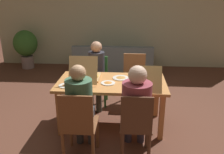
{
  "coord_description": "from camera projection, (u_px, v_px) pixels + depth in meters",
  "views": [
    {
      "loc": [
        0.26,
        -3.39,
        2.04
      ],
      "look_at": [
        0.0,
        0.1,
        0.78
      ],
      "focal_mm": 38.59,
      "sensor_mm": 36.0,
      "label": 1
    }
  ],
  "objects": [
    {
      "name": "ground_plane",
      "position": [
        112.0,
        124.0,
        3.89
      ],
      "size": [
        20.0,
        20.0,
        0.0
      ],
      "primitive_type": "plane",
      "color": "brown"
    },
    {
      "name": "back_wall",
      "position": [
        121.0,
        15.0,
        6.53
      ],
      "size": [
        6.95,
        0.12,
        2.85
      ],
      "primitive_type": "cube",
      "color": "beige",
      "rests_on": "ground"
    },
    {
      "name": "dining_table",
      "position": [
        112.0,
        87.0,
        3.67
      ],
      "size": [
        1.64,
        0.86,
        0.74
      ],
      "color": "#CD8747",
      "rests_on": "ground"
    },
    {
      "name": "chair_0",
      "position": [
        98.0,
        77.0,
        4.53
      ],
      "size": [
        0.39,
        0.39,
        0.88
      ],
      "color": "#317233",
      "rests_on": "ground"
    },
    {
      "name": "person_0",
      "position": [
        96.0,
        70.0,
        4.32
      ],
      "size": [
        0.29,
        0.53,
        1.2
      ],
      "color": "#404236",
      "rests_on": "ground"
    },
    {
      "name": "chair_1",
      "position": [
        79.0,
        124.0,
        2.89
      ],
      "size": [
        0.42,
        0.45,
        0.95
      ],
      "color": "brown",
      "rests_on": "ground"
    },
    {
      "name": "person_1",
      "position": [
        80.0,
        104.0,
        2.96
      ],
      "size": [
        0.32,
        0.5,
        1.24
      ],
      "color": "#373336",
      "rests_on": "ground"
    },
    {
      "name": "chair_2",
      "position": [
        136.0,
        126.0,
        2.91
      ],
      "size": [
        0.39,
        0.44,
        0.94
      ],
      "color": "brown",
      "rests_on": "ground"
    },
    {
      "name": "person_2",
      "position": [
        136.0,
        103.0,
        2.96
      ],
      "size": [
        0.36,
        0.54,
        1.23
      ],
      "color": "#3D3447",
      "rests_on": "ground"
    },
    {
      "name": "chair_3",
      "position": [
        134.0,
        77.0,
        4.5
      ],
      "size": [
        0.43,
        0.41,
        0.94
      ],
      "color": "#96603A",
      "rests_on": "ground"
    },
    {
      "name": "pizza_box_0",
      "position": [
        86.0,
        76.0,
        3.72
      ],
      "size": [
        0.41,
        0.57,
        0.41
      ],
      "color": "tan",
      "rests_on": "dining_table"
    },
    {
      "name": "pizza_box_1",
      "position": [
        146.0,
        83.0,
        3.42
      ],
      "size": [
        0.37,
        0.54,
        0.36
      ],
      "color": "tan",
      "rests_on": "dining_table"
    },
    {
      "name": "plate_0",
      "position": [
        121.0,
        78.0,
        3.77
      ],
      "size": [
        0.25,
        0.25,
        0.03
      ],
      "color": "white",
      "rests_on": "dining_table"
    },
    {
      "name": "plate_1",
      "position": [
        66.0,
        85.0,
        3.46
      ],
      "size": [
        0.21,
        0.21,
        0.03
      ],
      "color": "white",
      "rests_on": "dining_table"
    },
    {
      "name": "plate_2",
      "position": [
        108.0,
        83.0,
        3.56
      ],
      "size": [
        0.21,
        0.21,
        0.03
      ],
      "color": "white",
      "rests_on": "dining_table"
    },
    {
      "name": "drinking_glass_0",
      "position": [
        144.0,
        71.0,
        3.91
      ],
      "size": [
        0.06,
        0.06,
        0.12
      ],
      "primitive_type": "cylinder",
      "color": "#B64534",
      "rests_on": "dining_table"
    },
    {
      "name": "drinking_glass_1",
      "position": [
        82.0,
        86.0,
        3.33
      ],
      "size": [
        0.08,
        0.08,
        0.11
      ],
      "primitive_type": "cylinder",
      "color": "silver",
      "rests_on": "dining_table"
    },
    {
      "name": "drinking_glass_2",
      "position": [
        158.0,
        73.0,
        3.84
      ],
      "size": [
        0.07,
        0.07,
        0.1
      ],
      "primitive_type": "cylinder",
      "color": "silver",
      "rests_on": "dining_table"
    },
    {
      "name": "couch",
      "position": [
        113.0,
        63.0,
        6.21
      ],
      "size": [
        1.97,
        0.87,
        0.77
      ],
      "color": "slate",
      "rests_on": "ground"
    },
    {
      "name": "potted_plant",
      "position": [
        26.0,
        45.0,
        6.52
      ],
      "size": [
        0.63,
        0.63,
        1.04
      ],
      "color": "gray",
      "rests_on": "ground"
    }
  ]
}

